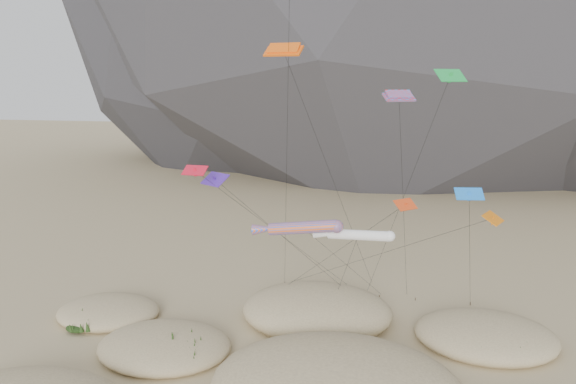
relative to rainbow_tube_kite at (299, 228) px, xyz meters
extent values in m
ellipsoid|color=#CCB789|center=(-10.63, -2.77, -9.90)|extent=(11.06, 9.40, 2.41)
ellipsoid|color=#CCB789|center=(0.37, 6.36, -9.57)|extent=(13.96, 11.87, 3.91)
ellipsoid|color=#CCB789|center=(15.11, 4.92, -9.81)|extent=(11.82, 10.05, 2.82)
ellipsoid|color=#CCB789|center=(-18.87, 2.66, -9.96)|extent=(9.72, 8.26, 2.18)
ellipsoid|color=black|center=(-9.02, -3.01, -9.64)|extent=(3.11, 2.66, 0.93)
ellipsoid|color=black|center=(-8.06, -4.45, -9.74)|extent=(1.88, 1.61, 0.56)
ellipsoid|color=black|center=(5.01, -5.74, -9.34)|extent=(3.19, 2.73, 0.96)
ellipsoid|color=black|center=(6.70, -3.71, -9.44)|extent=(2.81, 2.41, 0.84)
ellipsoid|color=black|center=(-1.17, 4.92, -9.44)|extent=(3.42, 2.93, 1.03)
ellipsoid|color=black|center=(0.54, 4.45, -9.54)|extent=(2.64, 2.26, 0.79)
ellipsoid|color=black|center=(16.96, 2.23, -9.74)|extent=(2.12, 1.81, 0.64)
ellipsoid|color=black|center=(13.35, 1.34, -9.84)|extent=(1.94, 1.66, 0.58)
ellipsoid|color=black|center=(-19.59, 0.74, -9.94)|extent=(2.06, 1.76, 0.62)
ellipsoid|color=black|center=(-19.73, -0.87, -10.04)|extent=(2.27, 1.95, 0.68)
cylinder|color=#3F2D1E|center=(-3.92, 8.88, -10.29)|extent=(0.08, 0.08, 0.30)
cylinder|color=#3F2D1E|center=(4.16, 10.97, -10.29)|extent=(0.08, 0.08, 0.30)
cylinder|color=#3F2D1E|center=(2.85, 14.71, -10.29)|extent=(0.08, 0.08, 0.30)
cylinder|color=#3F2D1E|center=(5.70, 13.11, -10.29)|extent=(0.08, 0.08, 0.30)
cylinder|color=#3F2D1E|center=(9.30, 13.11, -10.29)|extent=(0.08, 0.08, 0.30)
cylinder|color=#3F2D1E|center=(-4.64, 14.62, -10.29)|extent=(0.08, 0.08, 0.30)
cylinder|color=#3F2D1E|center=(14.62, 13.15, -10.29)|extent=(0.08, 0.08, 0.30)
cylinder|color=#3F2D1E|center=(-5.25, 10.50, -10.29)|extent=(0.08, 0.08, 0.30)
cylinder|color=orange|center=(0.25, 0.00, 0.03)|extent=(5.50, 1.17, 1.55)
sphere|color=orange|center=(2.94, 0.09, 0.25)|extent=(1.04, 1.04, 1.04)
cone|color=orange|center=(-2.71, -0.10, -0.24)|extent=(2.27, 0.96, 1.11)
cylinder|color=black|center=(3.03, 7.04, -5.21)|extent=(5.60, 14.11, 10.50)
cylinder|color=white|center=(4.60, 0.59, -0.47)|extent=(5.07, 1.81, 1.14)
sphere|color=white|center=(7.03, 0.08, -0.27)|extent=(0.83, 0.83, 0.83)
cone|color=white|center=(1.93, 1.15, -0.72)|extent=(2.14, 1.12, 0.85)
cylinder|color=black|center=(2.95, 5.29, -5.46)|extent=(3.34, 9.42, 9.99)
cube|color=#EF570C|center=(-1.67, 1.71, 13.64)|extent=(3.13, 1.62, 0.87)
cube|color=#EF570C|center=(-1.67, 1.71, 13.87)|extent=(2.65, 1.29, 0.85)
cylinder|color=black|center=(1.48, 9.51, 1.60)|extent=(6.33, 15.64, 24.10)
cube|color=#FF1A1D|center=(7.32, 0.54, 10.19)|extent=(2.52, 1.97, 0.65)
cube|color=#FF1A1D|center=(7.32, 0.54, 10.40)|extent=(2.11, 1.62, 0.64)
cylinder|color=black|center=(7.88, 7.55, -0.13)|extent=(1.14, 14.04, 20.65)
cube|color=red|center=(-7.05, -3.85, 4.92)|extent=(1.84, 1.09, 0.62)
cube|color=red|center=(-7.05, -3.85, 4.77)|extent=(0.23, 0.18, 0.62)
cylinder|color=black|center=(-2.10, 5.43, -2.74)|extent=(9.92, 18.59, 15.34)
cylinder|color=black|center=(-2.58, 6.69, 3.77)|extent=(4.14, 15.88, 28.35)
cube|color=red|center=(8.13, -1.86, 2.68)|extent=(1.79, 1.81, 0.67)
cube|color=red|center=(8.13, -1.86, 2.53)|extent=(0.29, 0.29, 0.57)
cylinder|color=black|center=(1.44, 4.32, -3.86)|extent=(13.40, 12.39, 13.09)
cube|color=green|center=(10.95, 1.94, 11.76)|extent=(2.51, 2.18, 0.95)
cube|color=green|center=(10.95, 1.94, 11.61)|extent=(0.40, 0.41, 0.76)
cylinder|color=black|center=(7.55, 6.46, 0.68)|extent=(6.82, 9.06, 22.16)
cube|color=orange|center=(13.91, -3.39, 2.35)|extent=(1.68, 2.14, 0.64)
cube|color=orange|center=(13.91, -3.39, 2.20)|extent=(0.23, 0.27, 0.66)
cylinder|color=black|center=(4.64, 5.62, -4.02)|extent=(18.57, 18.03, 12.77)
cube|color=blue|center=(12.21, -4.26, 4.11)|extent=(1.95, 1.26, 0.67)
cube|color=blue|center=(12.21, -4.26, 3.96)|extent=(0.25, 0.23, 0.63)
cylinder|color=black|center=(13.41, 4.44, -3.14)|extent=(2.44, 17.43, 14.52)
cube|color=#431BA1|center=(-6.42, -1.42, 3.87)|extent=(2.57, 2.24, 0.86)
cube|color=#431BA1|center=(-6.42, -1.42, 3.72)|extent=(0.37, 0.36, 0.79)
cylinder|color=black|center=(-1.13, 4.78, -3.26)|extent=(10.61, 12.41, 14.29)
camera|label=1|loc=(8.65, -41.90, 11.33)|focal=35.00mm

